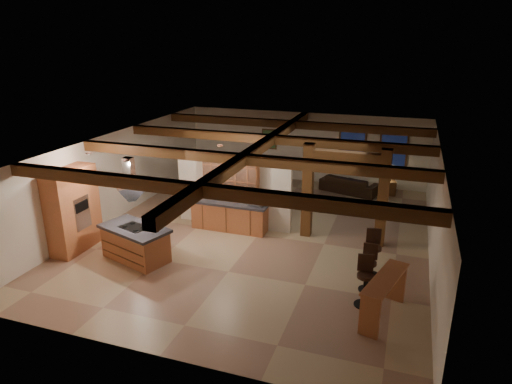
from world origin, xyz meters
TOP-DOWN VIEW (x-y plane):
  - ground at (0.00, 0.00)m, footprint 12.00×12.00m
  - room_walls at (0.00, 0.00)m, footprint 12.00×12.00m
  - ceiling_beams at (0.00, 0.00)m, footprint 10.00×12.00m
  - timber_posts at (2.50, 0.50)m, footprint 2.50×0.30m
  - partition_wall at (-1.00, 0.50)m, footprint 3.80×0.18m
  - pantry_cabinet at (-4.67, -2.60)m, footprint 0.67×1.60m
  - back_counter at (-1.00, 0.11)m, footprint 2.50×0.66m
  - upper_display_cabinet at (-1.00, 0.31)m, footprint 1.80×0.36m
  - range_hood at (-2.68, -2.62)m, footprint 1.10×1.10m
  - back_windows at (2.80, 5.93)m, footprint 2.70×0.07m
  - framed_art at (-1.50, 5.94)m, footprint 0.65×0.05m
  - recessed_cans at (-2.53, -1.93)m, footprint 3.16×2.46m
  - kitchen_island at (-2.68, -2.62)m, footprint 2.17×1.58m
  - dining_table at (-0.68, 2.38)m, footprint 1.83×1.26m
  - sofa at (2.09, 5.04)m, footprint 2.40×1.47m
  - microwave at (-0.10, 0.11)m, footprint 0.52×0.41m
  - bar_counter at (3.97, -3.26)m, footprint 0.94×1.90m
  - side_table at (3.61, 5.25)m, footprint 0.52×0.52m
  - table_lamp at (3.61, 5.25)m, footprint 0.25×0.25m
  - bar_stool_a at (3.52, -2.90)m, footprint 0.42×0.44m
  - bar_stool_b at (3.54, -2.20)m, footprint 0.41×0.41m
  - bar_stool_c at (3.57, -1.43)m, footprint 0.44×0.46m
  - dining_chairs at (-0.68, 2.38)m, footprint 2.49×2.49m

SIDE VIEW (x-z plane):
  - ground at x=0.00m, z-range 0.00..0.00m
  - side_table at x=3.61m, z-range 0.00..0.55m
  - dining_table at x=-0.68m, z-range 0.00..0.59m
  - sofa at x=2.09m, z-range 0.00..0.65m
  - back_counter at x=-1.00m, z-range 0.01..0.95m
  - kitchen_island at x=-2.68m, z-range 0.00..0.97m
  - bar_stool_b at x=3.54m, z-range 0.01..1.18m
  - bar_stool_a at x=3.52m, z-range 0.01..1.22m
  - dining_chairs at x=-0.68m, z-range 0.01..1.25m
  - bar_stool_c at x=3.57m, z-range 0.01..1.25m
  - bar_counter at x=3.97m, z-range 0.17..1.14m
  - table_lamp at x=3.61m, z-range 0.61..0.90m
  - microwave at x=-0.10m, z-range 0.94..1.20m
  - partition_wall at x=-1.00m, z-range 0.00..2.20m
  - pantry_cabinet at x=-4.67m, z-range 0.00..2.40m
  - back_windows at x=2.80m, z-range 0.65..2.35m
  - framed_art at x=-1.50m, z-range 1.27..2.12m
  - timber_posts at x=2.50m, z-range 0.31..3.21m
  - room_walls at x=0.00m, z-range -4.22..7.78m
  - range_hood at x=-2.68m, z-range 1.08..2.48m
  - upper_display_cabinet at x=-1.00m, z-range 1.37..2.33m
  - ceiling_beams at x=0.00m, z-range 2.62..2.90m
  - recessed_cans at x=-2.53m, z-range 2.85..2.89m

